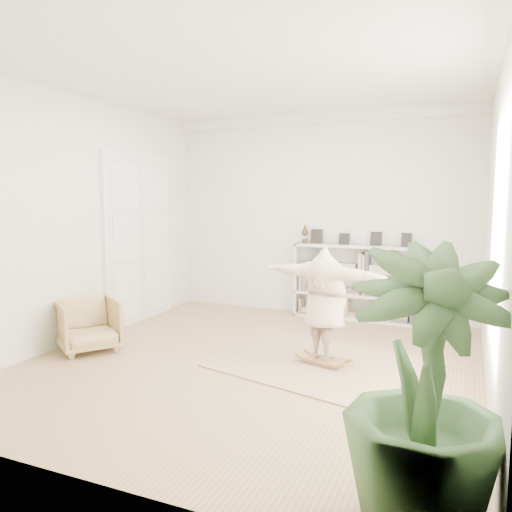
{
  "coord_description": "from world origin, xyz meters",
  "views": [
    {
      "loc": [
        2.51,
        -5.73,
        2.11
      ],
      "look_at": [
        -0.12,
        0.4,
        1.33
      ],
      "focal_mm": 35.0,
      "sensor_mm": 36.0,
      "label": 1
    }
  ],
  "objects": [
    {
      "name": "rocker_board",
      "position": [
        0.89,
        0.23,
        0.07
      ],
      "size": [
        0.55,
        0.41,
        0.11
      ],
      "rotation": [
        0.0,
        0.0,
        -0.25
      ],
      "color": "olive",
      "rests_on": "rug"
    },
    {
      "name": "room_shell",
      "position": [
        0.0,
        2.94,
        3.51
      ],
      "size": [
        6.0,
        6.0,
        6.0
      ],
      "color": "silver",
      "rests_on": "floor"
    },
    {
      "name": "doors",
      "position": [
        -2.7,
        1.3,
        1.4
      ],
      "size": [
        0.09,
        1.78,
        2.92
      ],
      "color": "white",
      "rests_on": "floor"
    },
    {
      "name": "bookshelf",
      "position": [
        0.74,
        2.82,
        0.64
      ],
      "size": [
        2.2,
        0.35,
        1.64
      ],
      "color": "silver",
      "rests_on": "floor"
    },
    {
      "name": "person",
      "position": [
        0.89,
        0.23,
        0.84
      ],
      "size": [
        1.81,
        0.89,
        1.42
      ],
      "primitive_type": "imported",
      "rotation": [
        0.0,
        0.0,
        2.89
      ],
      "color": "beige",
      "rests_on": "rocker_board"
    },
    {
      "name": "rug",
      "position": [
        0.89,
        0.23,
        0.01
      ],
      "size": [
        2.92,
        2.56,
        0.02
      ],
      "primitive_type": "cube",
      "rotation": [
        0.0,
        0.0,
        -0.25
      ],
      "color": "tan",
      "rests_on": "floor"
    },
    {
      "name": "armchair",
      "position": [
        -2.3,
        -0.44,
        0.36
      ],
      "size": [
        1.09,
        1.08,
        0.72
      ],
      "primitive_type": "imported",
      "rotation": [
        0.0,
        0.0,
        0.97
      ],
      "color": "tan",
      "rests_on": "floor"
    },
    {
      "name": "floor",
      "position": [
        0.0,
        0.0,
        0.0
      ],
      "size": [
        6.0,
        6.0,
        0.0
      ],
      "primitive_type": "plane",
      "color": "olive",
      "rests_on": "ground"
    },
    {
      "name": "houseplant",
      "position": [
        2.3,
        -2.55,
        0.91
      ],
      "size": [
        1.32,
        1.32,
        1.82
      ],
      "primitive_type": "imported",
      "rotation": [
        0.0,
        0.0,
        0.37
      ],
      "color": "#36592C",
      "rests_on": "floor"
    }
  ]
}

